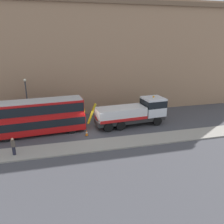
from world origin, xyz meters
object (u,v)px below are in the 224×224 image
street_lamp (27,97)px  double_decker_bus (36,116)px  recovery_tow_truck (134,112)px  traffic_cone_near_bus (87,133)px  pedestrian_onlooker (13,147)px

street_lamp → double_decker_bus: bearing=-74.0°
recovery_tow_truck → traffic_cone_near_bus: 6.80m
recovery_tow_truck → traffic_cone_near_bus: size_ratio=14.20×
traffic_cone_near_bus → pedestrian_onlooker: bearing=-157.6°
recovery_tow_truck → street_lamp: (-13.15, 4.47, 1.71)m
recovery_tow_truck → street_lamp: bearing=156.6°
double_decker_bus → traffic_cone_near_bus: bearing=-23.5°
double_decker_bus → traffic_cone_near_bus: size_ratio=15.52×
double_decker_bus → street_lamp: (-1.29, 4.51, 1.24)m
pedestrian_onlooker → traffic_cone_near_bus: 7.97m
traffic_cone_near_bus → street_lamp: (-6.79, 6.39, 3.13)m
recovery_tow_truck → pedestrian_onlooker: (-13.71, -4.95, -0.77)m
double_decker_bus → pedestrian_onlooker: (-1.85, -4.91, -1.25)m
double_decker_bus → traffic_cone_near_bus: (5.49, -1.88, -1.89)m
recovery_tow_truck → double_decker_bus: size_ratio=0.91×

